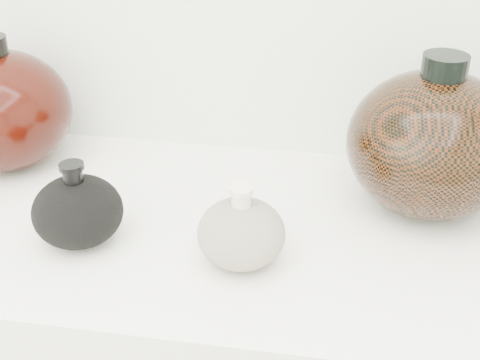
% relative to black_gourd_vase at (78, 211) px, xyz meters
% --- Properties ---
extents(black_gourd_vase, '(0.14, 0.14, 0.12)m').
position_rel_black_gourd_vase_xyz_m(black_gourd_vase, '(0.00, 0.00, 0.00)').
color(black_gourd_vase, black).
rests_on(black_gourd_vase, display_counter).
extents(cream_gourd_vase, '(0.14, 0.14, 0.11)m').
position_rel_black_gourd_vase_xyz_m(cream_gourd_vase, '(0.23, -0.01, -0.00)').
color(cream_gourd_vase, beige).
rests_on(cream_gourd_vase, display_counter).
extents(left_round_pot, '(0.29, 0.29, 0.22)m').
position_rel_black_gourd_vase_xyz_m(left_round_pot, '(-0.21, 0.20, 0.05)').
color(left_round_pot, black).
rests_on(left_round_pot, display_counter).
extents(right_round_pot, '(0.28, 0.28, 0.24)m').
position_rel_black_gourd_vase_xyz_m(right_round_pot, '(0.48, 0.18, 0.06)').
color(right_round_pot, black).
rests_on(right_round_pot, display_counter).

